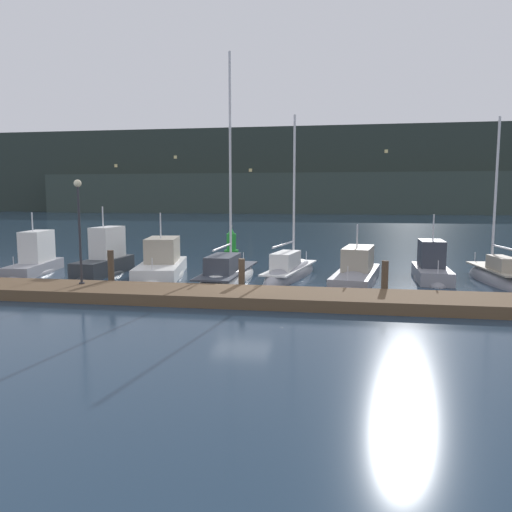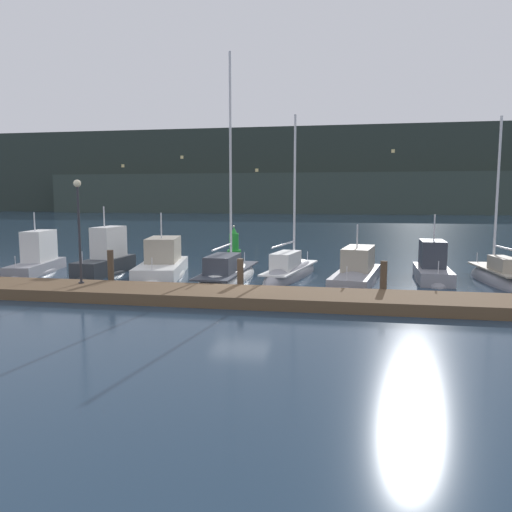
# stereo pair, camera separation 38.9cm
# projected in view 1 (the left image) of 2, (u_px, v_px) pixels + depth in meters

# --- Properties ---
(ground_plane) EXTENTS (400.00, 400.00, 0.00)m
(ground_plane) POSITION_uv_depth(u_px,v_px,m) (242.00, 294.00, 21.61)
(ground_plane) COLOR #1E3347
(dock) EXTENTS (32.94, 2.80, 0.45)m
(dock) POSITION_uv_depth(u_px,v_px,m) (234.00, 296.00, 19.94)
(dock) COLOR brown
(dock) RESTS_ON ground
(mooring_pile_1) EXTENTS (0.28, 0.28, 1.78)m
(mooring_pile_1) POSITION_uv_depth(u_px,v_px,m) (111.00, 270.00, 22.46)
(mooring_pile_1) COLOR #4C3D2D
(mooring_pile_1) RESTS_ON ground
(mooring_pile_2) EXTENTS (0.28, 0.28, 1.52)m
(mooring_pile_2) POSITION_uv_depth(u_px,v_px,m) (242.00, 276.00, 21.49)
(mooring_pile_2) COLOR #4C3D2D
(mooring_pile_2) RESTS_ON ground
(mooring_pile_3) EXTENTS (0.28, 0.28, 1.57)m
(mooring_pile_3) POSITION_uv_depth(u_px,v_px,m) (385.00, 280.00, 20.50)
(mooring_pile_3) COLOR #4C3D2D
(mooring_pile_3) RESTS_ON ground
(motorboat_berth_1) EXTENTS (2.45, 5.51, 3.83)m
(motorboat_berth_1) POSITION_uv_depth(u_px,v_px,m) (35.00, 265.00, 27.31)
(motorboat_berth_1) COLOR gray
(motorboat_berth_1) RESTS_ON ground
(motorboat_berth_2) EXTENTS (1.77, 5.07, 4.14)m
(motorboat_berth_2) POSITION_uv_depth(u_px,v_px,m) (105.00, 264.00, 26.88)
(motorboat_berth_2) COLOR #2D3338
(motorboat_berth_2) RESTS_ON ground
(motorboat_berth_3) EXTENTS (3.51, 6.71, 3.90)m
(motorboat_berth_3) POSITION_uv_depth(u_px,v_px,m) (162.00, 269.00, 26.48)
(motorboat_berth_3) COLOR white
(motorboat_berth_3) RESTS_ON ground
(sailboat_berth_4) EXTENTS (2.30, 8.18, 12.00)m
(sailboat_berth_4) POSITION_uv_depth(u_px,v_px,m) (227.00, 276.00, 25.27)
(sailboat_berth_4) COLOR white
(sailboat_berth_4) RESTS_ON ground
(sailboat_berth_5) EXTENTS (2.96, 7.69, 9.22)m
(sailboat_berth_5) POSITION_uv_depth(u_px,v_px,m) (290.00, 274.00, 26.26)
(sailboat_berth_5) COLOR gray
(sailboat_berth_5) RESTS_ON ground
(motorboat_berth_6) EXTENTS (2.94, 6.83, 3.52)m
(motorboat_berth_6) POSITION_uv_depth(u_px,v_px,m) (356.00, 277.00, 24.47)
(motorboat_berth_6) COLOR gray
(motorboat_berth_6) RESTS_ON ground
(motorboat_berth_7) EXTENTS (1.89, 4.79, 3.87)m
(motorboat_berth_7) POSITION_uv_depth(u_px,v_px,m) (431.00, 273.00, 25.09)
(motorboat_berth_7) COLOR gray
(motorboat_berth_7) RESTS_ON ground
(sailboat_berth_8) EXTENTS (1.89, 6.14, 8.75)m
(sailboat_berth_8) POSITION_uv_depth(u_px,v_px,m) (495.00, 279.00, 24.44)
(sailboat_berth_8) COLOR gray
(sailboat_berth_8) RESTS_ON ground
(channel_buoy) EXTENTS (1.07, 1.07, 2.03)m
(channel_buoy) POSITION_uv_depth(u_px,v_px,m) (231.00, 242.00, 37.53)
(channel_buoy) COLOR green
(channel_buoy) RESTS_ON ground
(dock_lamppost) EXTENTS (0.32, 0.32, 4.44)m
(dock_lamppost) POSITION_uv_depth(u_px,v_px,m) (79.00, 215.00, 21.10)
(dock_lamppost) COLOR #2D2D33
(dock_lamppost) RESTS_ON dock
(hillside_backdrop) EXTENTS (240.00, 23.00, 21.32)m
(hillside_backdrop) POSITION_uv_depth(u_px,v_px,m) (325.00, 174.00, 128.78)
(hillside_backdrop) COLOR #28332D
(hillside_backdrop) RESTS_ON ground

